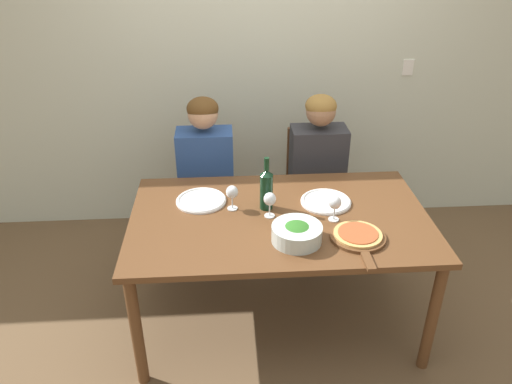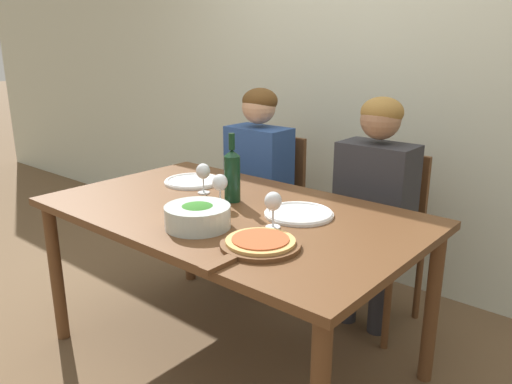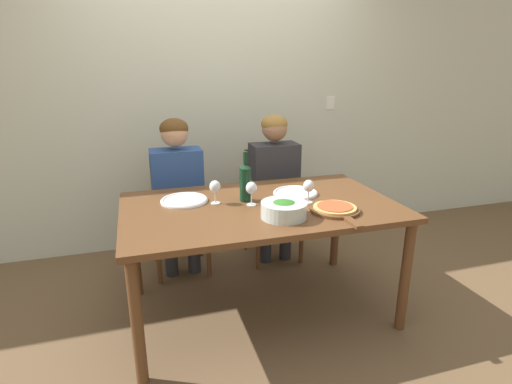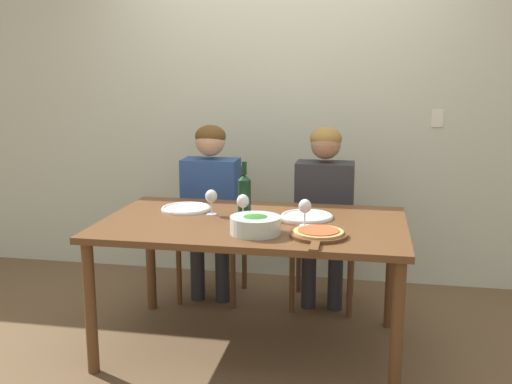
{
  "view_description": "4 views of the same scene",
  "coord_description": "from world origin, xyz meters",
  "px_view_note": "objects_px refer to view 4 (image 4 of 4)",
  "views": [
    {
      "loc": [
        -0.3,
        -2.39,
        2.26
      ],
      "look_at": [
        -0.13,
        0.07,
        0.88
      ],
      "focal_mm": 35.0,
      "sensor_mm": 36.0,
      "label": 1
    },
    {
      "loc": [
        1.46,
        -1.54,
        1.47
      ],
      "look_at": [
        0.05,
        0.12,
        0.82
      ],
      "focal_mm": 35.0,
      "sensor_mm": 36.0,
      "label": 2
    },
    {
      "loc": [
        -0.71,
        -2.25,
        1.6
      ],
      "look_at": [
        0.01,
        0.11,
        0.81
      ],
      "focal_mm": 28.0,
      "sensor_mm": 36.0,
      "label": 3
    },
    {
      "loc": [
        0.62,
        -3.19,
        1.6
      ],
      "look_at": [
        -0.01,
        0.13,
        0.9
      ],
      "focal_mm": 42.0,
      "sensor_mm": 36.0,
      "label": 4
    }
  ],
  "objects_px": {
    "wine_glass_left": "(211,197)",
    "wine_glass_right": "(305,208)",
    "dinner_plate_left": "(186,208)",
    "pizza_on_board": "(318,234)",
    "broccoli_bowl": "(255,225)",
    "dinner_plate_right": "(307,216)",
    "person_man": "(324,201)",
    "chair_left": "(215,226)",
    "wine_bottle": "(244,195)",
    "wine_glass_centre": "(243,202)",
    "chair_right": "(325,232)",
    "person_woman": "(210,196)"
  },
  "relations": [
    {
      "from": "pizza_on_board",
      "to": "wine_glass_centre",
      "type": "relative_size",
      "value": 2.89
    },
    {
      "from": "chair_left",
      "to": "wine_bottle",
      "type": "height_order",
      "value": "wine_bottle"
    },
    {
      "from": "pizza_on_board",
      "to": "wine_glass_right",
      "type": "bearing_deg",
      "value": 114.79
    },
    {
      "from": "person_woman",
      "to": "wine_bottle",
      "type": "xyz_separation_m",
      "value": [
        0.37,
        -0.61,
        0.15
      ]
    },
    {
      "from": "chair_left",
      "to": "chair_right",
      "type": "relative_size",
      "value": 1.0
    },
    {
      "from": "person_man",
      "to": "dinner_plate_right",
      "type": "height_order",
      "value": "person_man"
    },
    {
      "from": "chair_left",
      "to": "wine_glass_right",
      "type": "height_order",
      "value": "chair_left"
    },
    {
      "from": "pizza_on_board",
      "to": "wine_glass_centre",
      "type": "xyz_separation_m",
      "value": [
        -0.44,
        0.26,
        0.09
      ]
    },
    {
      "from": "wine_glass_right",
      "to": "person_man",
      "type": "bearing_deg",
      "value": 86.36
    },
    {
      "from": "wine_glass_left",
      "to": "wine_bottle",
      "type": "bearing_deg",
      "value": -0.5
    },
    {
      "from": "person_woman",
      "to": "dinner_plate_left",
      "type": "bearing_deg",
      "value": -91.53
    },
    {
      "from": "dinner_plate_left",
      "to": "pizza_on_board",
      "type": "distance_m",
      "value": 0.95
    },
    {
      "from": "wine_glass_centre",
      "to": "wine_glass_right",
      "type": "bearing_deg",
      "value": -10.53
    },
    {
      "from": "chair_left",
      "to": "wine_glass_centre",
      "type": "distance_m",
      "value": 0.97
    },
    {
      "from": "chair_right",
      "to": "wine_glass_right",
      "type": "xyz_separation_m",
      "value": [
        -0.05,
        -0.88,
        0.37
      ]
    },
    {
      "from": "person_man",
      "to": "wine_glass_right",
      "type": "xyz_separation_m",
      "value": [
        -0.05,
        -0.77,
        0.13
      ]
    },
    {
      "from": "chair_left",
      "to": "dinner_plate_left",
      "type": "relative_size",
      "value": 3.07
    },
    {
      "from": "chair_right",
      "to": "person_woman",
      "type": "relative_size",
      "value": 0.75
    },
    {
      "from": "wine_bottle",
      "to": "dinner_plate_left",
      "type": "bearing_deg",
      "value": 165.71
    },
    {
      "from": "wine_bottle",
      "to": "wine_glass_right",
      "type": "relative_size",
      "value": 2.13
    },
    {
      "from": "wine_bottle",
      "to": "chair_left",
      "type": "bearing_deg",
      "value": 116.91
    },
    {
      "from": "dinner_plate_left",
      "to": "pizza_on_board",
      "type": "bearing_deg",
      "value": -28.13
    },
    {
      "from": "dinner_plate_right",
      "to": "broccoli_bowl",
      "type": "bearing_deg",
      "value": -121.01
    },
    {
      "from": "chair_right",
      "to": "person_man",
      "type": "height_order",
      "value": "person_man"
    },
    {
      "from": "dinner_plate_right",
      "to": "person_man",
      "type": "bearing_deg",
      "value": 84.39
    },
    {
      "from": "wine_glass_left",
      "to": "wine_glass_right",
      "type": "height_order",
      "value": "same"
    },
    {
      "from": "broccoli_bowl",
      "to": "pizza_on_board",
      "type": "relative_size",
      "value": 0.61
    },
    {
      "from": "dinner_plate_right",
      "to": "dinner_plate_left",
      "type": "bearing_deg",
      "value": 175.15
    },
    {
      "from": "person_man",
      "to": "wine_glass_left",
      "type": "bearing_deg",
      "value": -135.07
    },
    {
      "from": "wine_glass_centre",
      "to": "wine_bottle",
      "type": "bearing_deg",
      "value": 97.18
    },
    {
      "from": "wine_glass_left",
      "to": "wine_glass_right",
      "type": "xyz_separation_m",
      "value": [
        0.56,
        -0.16,
        0.0
      ]
    },
    {
      "from": "wine_bottle",
      "to": "broccoli_bowl",
      "type": "xyz_separation_m",
      "value": [
        0.13,
        -0.34,
        -0.08
      ]
    },
    {
      "from": "wine_glass_left",
      "to": "wine_glass_centre",
      "type": "height_order",
      "value": "same"
    },
    {
      "from": "wine_bottle",
      "to": "wine_glass_left",
      "type": "height_order",
      "value": "wine_bottle"
    },
    {
      "from": "broccoli_bowl",
      "to": "pizza_on_board",
      "type": "xyz_separation_m",
      "value": [
        0.33,
        -0.01,
        -0.03
      ]
    },
    {
      "from": "chair_left",
      "to": "pizza_on_board",
      "type": "xyz_separation_m",
      "value": [
        0.82,
        -1.07,
        0.28
      ]
    },
    {
      "from": "dinner_plate_right",
      "to": "wine_glass_right",
      "type": "height_order",
      "value": "wine_glass_right"
    },
    {
      "from": "chair_left",
      "to": "wine_glass_left",
      "type": "xyz_separation_m",
      "value": [
        0.17,
        -0.72,
        0.37
      ]
    },
    {
      "from": "chair_left",
      "to": "chair_right",
      "type": "height_order",
      "value": "same"
    },
    {
      "from": "broccoli_bowl",
      "to": "dinner_plate_right",
      "type": "height_order",
      "value": "broccoli_bowl"
    },
    {
      "from": "person_woman",
      "to": "wine_glass_left",
      "type": "bearing_deg",
      "value": -74.41
    },
    {
      "from": "dinner_plate_left",
      "to": "person_woman",
      "type": "bearing_deg",
      "value": 88.47
    },
    {
      "from": "wine_bottle",
      "to": "wine_glass_right",
      "type": "xyz_separation_m",
      "value": [
        0.37,
        -0.16,
        -0.03
      ]
    },
    {
      "from": "chair_right",
      "to": "dinner_plate_right",
      "type": "distance_m",
      "value": 0.74
    },
    {
      "from": "chair_left",
      "to": "pizza_on_board",
      "type": "distance_m",
      "value": 1.38
    },
    {
      "from": "person_woman",
      "to": "broccoli_bowl",
      "type": "height_order",
      "value": "person_woman"
    },
    {
      "from": "dinner_plate_left",
      "to": "wine_glass_centre",
      "type": "height_order",
      "value": "wine_glass_centre"
    },
    {
      "from": "dinner_plate_right",
      "to": "chair_left",
      "type": "bearing_deg",
      "value": 136.48
    },
    {
      "from": "chair_right",
      "to": "wine_glass_centre",
      "type": "bearing_deg",
      "value": -116.43
    },
    {
      "from": "chair_left",
      "to": "chair_right",
      "type": "xyz_separation_m",
      "value": [
        0.78,
        0.0,
        0.0
      ]
    }
  ]
}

